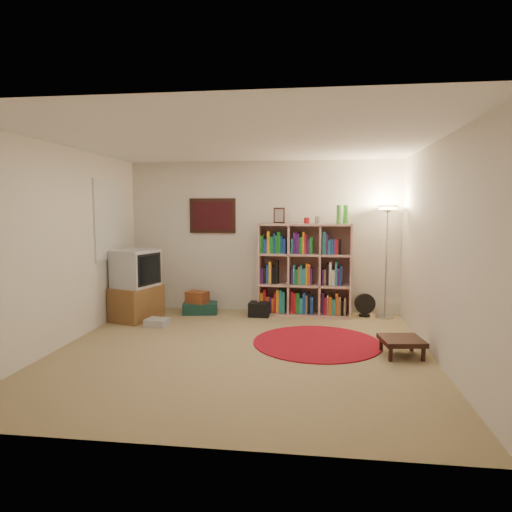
{
  "coord_description": "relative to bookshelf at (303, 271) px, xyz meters",
  "views": [
    {
      "loc": [
        0.87,
        -5.3,
        1.73
      ],
      "look_at": [
        0.1,
        0.6,
        1.1
      ],
      "focal_mm": 32.0,
      "sensor_mm": 36.0,
      "label": 1
    }
  ],
  "objects": [
    {
      "name": "duffel_bag",
      "position": [
        -0.69,
        -0.2,
        -0.6
      ],
      "size": [
        0.34,
        0.29,
        0.23
      ],
      "rotation": [
        0.0,
        0.0,
        -0.05
      ],
      "color": "black",
      "rests_on": "ground"
    },
    {
      "name": "room",
      "position": [
        -0.74,
        -1.97,
        0.54
      ],
      "size": [
        4.54,
        4.54,
        2.54
      ],
      "color": "#907B54",
      "rests_on": "ground"
    },
    {
      "name": "floor_fan",
      "position": [
        0.98,
        -0.01,
        -0.53
      ],
      "size": [
        0.33,
        0.19,
        0.37
      ],
      "rotation": [
        0.0,
        0.0,
        0.09
      ],
      "color": "black",
      "rests_on": "ground"
    },
    {
      "name": "dvd_box",
      "position": [
        -2.11,
        -0.99,
        -0.66
      ],
      "size": [
        0.35,
        0.31,
        0.11
      ],
      "rotation": [
        0.0,
        0.0,
        -0.15
      ],
      "color": "#B9B9BE",
      "rests_on": "ground"
    },
    {
      "name": "side_table",
      "position": [
        1.2,
        -1.95,
        -0.54
      ],
      "size": [
        0.53,
        0.53,
        0.21
      ],
      "rotation": [
        0.0,
        0.0,
        0.15
      ],
      "color": "black",
      "rests_on": "ground"
    },
    {
      "name": "red_rug",
      "position": [
        0.22,
        -1.57,
        -0.71
      ],
      "size": [
        1.64,
        1.64,
        0.01
      ],
      "color": "maroon",
      "rests_on": "ground"
    },
    {
      "name": "wicker_basket",
      "position": [
        -1.73,
        -0.15,
        -0.44
      ],
      "size": [
        0.39,
        0.33,
        0.19
      ],
      "rotation": [
        0.0,
        0.0,
        -0.31
      ],
      "color": "brown",
      "rests_on": "suitcase"
    },
    {
      "name": "tv_stand",
      "position": [
        -2.56,
        -0.65,
        -0.19
      ],
      "size": [
        0.71,
        0.86,
        1.09
      ],
      "rotation": [
        0.0,
        0.0,
        -0.3
      ],
      "color": "brown",
      "rests_on": "ground"
    },
    {
      "name": "floor_lamp",
      "position": [
        1.29,
        -0.04,
        0.75
      ],
      "size": [
        0.38,
        0.38,
        1.77
      ],
      "rotation": [
        0.0,
        0.0,
        -0.13
      ],
      "color": "#B6B6BB",
      "rests_on": "ground"
    },
    {
      "name": "suitcase",
      "position": [
        -1.68,
        -0.13,
        -0.63
      ],
      "size": [
        0.6,
        0.44,
        0.18
      ],
      "rotation": [
        0.0,
        0.0,
        0.17
      ],
      "color": "#12342C",
      "rests_on": "ground"
    },
    {
      "name": "bookshelf",
      "position": [
        0.0,
        0.0,
        0.0
      ],
      "size": [
        1.5,
        0.49,
        1.78
      ],
      "rotation": [
        0.0,
        0.0,
        -0.05
      ],
      "color": "tan",
      "rests_on": "ground"
    }
  ]
}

